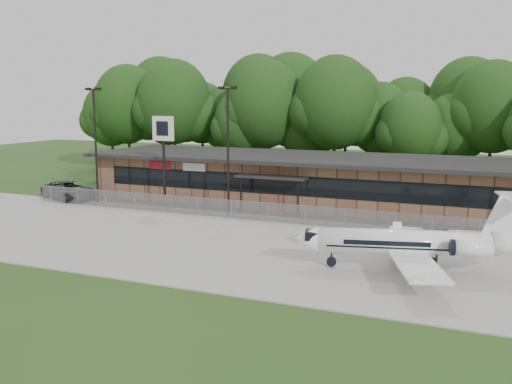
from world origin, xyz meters
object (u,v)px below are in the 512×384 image
at_px(terminal, 315,180).
at_px(business_jet, 412,244).
at_px(suv, 69,190).
at_px(pole_sign, 163,138).

bearing_deg(terminal, business_jet, -58.35).
relative_size(terminal, business_jet, 3.20).
relative_size(terminal, suv, 6.55).
distance_m(business_jet, suv, 34.23).
bearing_deg(business_jet, suv, 147.70).
xyz_separation_m(business_jet, pole_sign, (-22.03, 10.47, 4.45)).
distance_m(terminal, suv, 22.79).
xyz_separation_m(business_jet, suv, (-32.52, 10.66, -0.68)).
relative_size(business_jet, suv, 2.04).
distance_m(terminal, pole_sign, 13.80).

